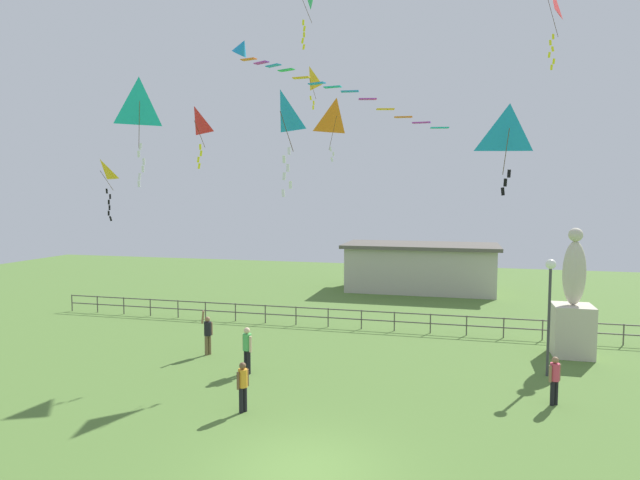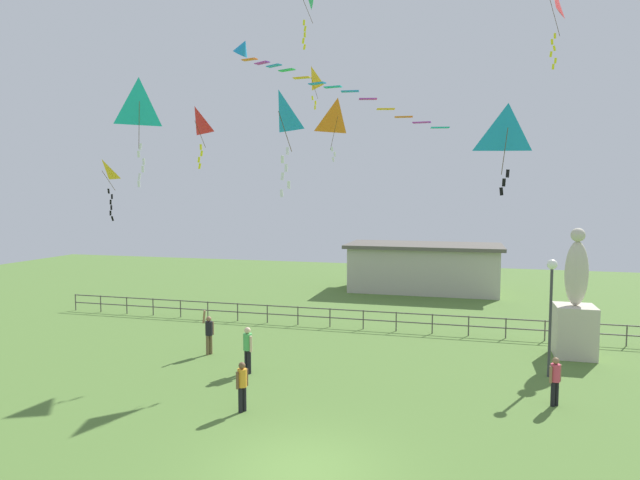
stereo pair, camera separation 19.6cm
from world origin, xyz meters
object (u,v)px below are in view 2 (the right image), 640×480
person_2 (248,347)px  kite_6 (103,174)px  person_3 (209,332)px  kite_8 (139,105)px  lamppost (551,291)px  kite_5 (311,78)px  person_0 (555,378)px  kite_2 (279,117)px  person_1 (242,383)px  kite_0 (508,130)px  kite_3 (338,117)px  streamer_kite (263,56)px  kite_1 (195,122)px  statue_monument (575,314)px

person_2 → kite_6: (-6.22, 0.28, 6.47)m
person_3 → kite_8: 10.23m
lamppost → kite_5: kite_5 is taller
lamppost → kite_8: 15.23m
person_0 → kite_2: kite_2 is taller
person_1 → kite_8: size_ratio=0.49×
lamppost → person_2: (-10.74, -2.49, -2.15)m
kite_0 → kite_8: bearing=179.1°
kite_3 → streamer_kite: 4.18m
kite_0 → streamer_kite: bearing=146.3°
lamppost → kite_1: (-12.13, -3.62, 5.96)m
kite_2 → person_2: bearing=121.6°
person_0 → kite_5: kite_5 is taller
person_1 → kite_2: 8.05m
person_3 → kite_6: size_ratio=0.79×
lamppost → person_2: bearing=-166.9°
person_2 → kite_2: (3.02, -4.91, 7.59)m
person_3 → streamer_kite: (2.66, -0.47, 10.90)m
person_1 → person_0: bearing=17.8°
person_0 → kite_2: bearing=-149.0°
statue_monument → person_2: statue_monument is taller
lamppost → kite_2: kite_2 is taller
lamppost → kite_6: kite_6 is taller
kite_5 → streamer_kite: 5.53m
person_1 → kite_1: size_ratio=0.73×
kite_5 → streamer_kite: bearing=-93.4°
kite_8 → person_1: bearing=15.1°
kite_1 → kite_3: bearing=55.2°
kite_0 → kite_5: 14.39m
person_0 → streamer_kite: streamer_kite is taller
person_1 → streamer_kite: streamer_kite is taller
kite_6 → kite_8: bearing=-43.4°
streamer_kite → kite_8: bearing=-107.5°
streamer_kite → person_3: bearing=170.0°
kite_1 → kite_2: kite_1 is taller
kite_1 → streamer_kite: bearing=57.8°
statue_monument → person_0: statue_monument is taller
person_1 → statue_monument: bearing=39.2°
kite_3 → kite_1: bearing=-124.8°
lamppost → person_3: lamppost is taller
person_0 → person_3: (-13.00, 2.22, 0.06)m
lamppost → kite_2: size_ratio=1.59×
person_0 → kite_0: (-1.88, -3.90, 7.25)m
kite_5 → statue_monument: bearing=-6.7°
person_0 → person_3: person_3 is taller
kite_2 → kite_8: kite_8 is taller
kite_6 → lamppost: bearing=7.4°
person_1 → kite_5: kite_5 is taller
person_3 → kite_0: (11.12, -6.12, 7.20)m
person_2 → statue_monument: bearing=24.4°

